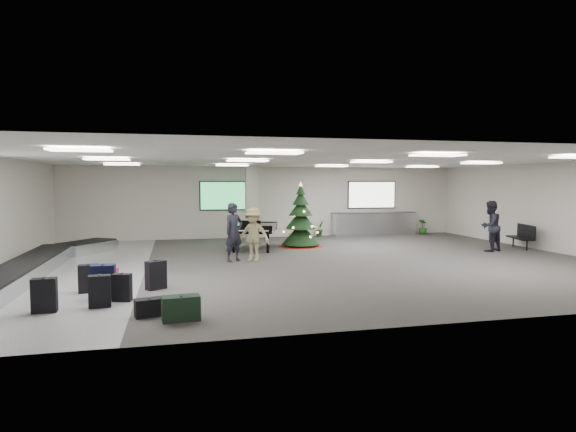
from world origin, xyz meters
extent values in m
plane|color=#33312E|center=(0.00, 0.00, 0.00)|extent=(18.00, 18.00, 0.00)
cube|color=beige|center=(0.00, 7.00, 1.60)|extent=(18.00, 0.02, 3.20)
cube|color=beige|center=(0.00, -7.00, 1.60)|extent=(18.00, 0.02, 3.20)
cube|color=beige|center=(9.00, 0.00, 1.60)|extent=(0.02, 14.00, 3.20)
cube|color=silver|center=(0.00, 0.00, 3.20)|extent=(18.00, 14.00, 0.02)
cube|color=slate|center=(-7.00, 0.00, 0.00)|extent=(4.00, 14.00, 0.01)
cube|color=#9F9B91|center=(-1.00, 5.60, 1.60)|extent=(0.50, 0.50, 3.20)
cube|color=green|center=(-2.00, 6.95, 1.90)|extent=(2.20, 0.08, 1.30)
cube|color=white|center=(5.00, 6.95, 1.90)|extent=(2.40, 0.08, 1.30)
cube|color=white|center=(-6.00, -4.00, 3.14)|extent=(1.20, 0.60, 0.04)
cube|color=white|center=(-6.00, 0.00, 3.14)|extent=(1.20, 0.60, 0.04)
cube|color=white|center=(-6.00, 4.00, 3.14)|extent=(1.20, 0.60, 0.04)
cube|color=white|center=(-2.00, -4.00, 3.14)|extent=(1.20, 0.60, 0.04)
cube|color=white|center=(-2.00, 0.00, 3.14)|extent=(1.20, 0.60, 0.04)
cube|color=white|center=(-2.00, 4.00, 3.14)|extent=(1.20, 0.60, 0.04)
cube|color=white|center=(2.00, -4.00, 3.14)|extent=(1.20, 0.60, 0.04)
cube|color=white|center=(2.00, 0.00, 3.14)|extent=(1.20, 0.60, 0.04)
cube|color=white|center=(2.00, 4.00, 3.14)|extent=(1.20, 0.60, 0.04)
cube|color=white|center=(6.00, 0.00, 3.14)|extent=(1.20, 0.60, 0.04)
cube|color=white|center=(6.00, 4.00, 3.14)|extent=(1.20, 0.60, 0.04)
cube|color=silver|center=(-8.00, -1.00, 0.19)|extent=(1.00, 8.00, 0.38)
cube|color=black|center=(-8.00, -1.00, 0.40)|extent=(0.95, 7.90, 0.05)
cube|color=silver|center=(-7.20, 3.60, 0.19)|extent=(1.97, 2.21, 0.38)
cube|color=black|center=(-7.20, 3.60, 0.40)|extent=(1.87, 2.10, 0.05)
cube|color=silver|center=(5.00, 6.65, 0.53)|extent=(4.00, 0.60, 1.05)
cube|color=#323235|center=(5.00, 6.65, 1.06)|extent=(4.05, 0.65, 0.04)
cube|color=black|center=(-5.63, -4.43, 0.32)|extent=(0.44, 0.27, 0.65)
cube|color=black|center=(-5.63, -4.43, 0.66)|extent=(0.04, 0.14, 0.02)
cube|color=black|center=(-5.25, -4.01, 0.29)|extent=(0.41, 0.28, 0.58)
cube|color=black|center=(-5.25, -4.01, 0.59)|extent=(0.05, 0.12, 0.02)
cube|color=#F21F68|center=(-5.60, -3.56, 0.32)|extent=(0.47, 0.36, 0.64)
cube|color=black|center=(-5.60, -3.56, 0.65)|extent=(0.07, 0.14, 0.02)
cube|color=black|center=(-4.61, -2.97, 0.33)|extent=(0.51, 0.44, 0.67)
cube|color=black|center=(-4.61, -2.97, 0.68)|extent=(0.10, 0.14, 0.02)
cube|color=black|center=(-5.66, -3.76, 0.37)|extent=(0.49, 0.29, 0.75)
cube|color=black|center=(-5.66, -3.76, 0.76)|extent=(0.03, 0.17, 0.02)
cube|color=black|center=(-6.61, -4.58, 0.33)|extent=(0.46, 0.27, 0.66)
cube|color=black|center=(-6.61, -4.58, 0.67)|extent=(0.04, 0.15, 0.02)
cube|color=black|center=(-4.07, -5.71, 0.22)|extent=(0.70, 0.39, 0.45)
cube|color=black|center=(-4.07, -5.71, 0.46)|extent=(0.05, 0.20, 0.02)
cube|color=black|center=(-6.08, -2.99, 0.32)|extent=(0.46, 0.30, 0.64)
cube|color=black|center=(-6.08, -2.99, 0.65)|extent=(0.05, 0.15, 0.02)
cube|color=black|center=(-4.65, -5.29, 0.17)|extent=(0.56, 0.39, 0.33)
cube|color=black|center=(-4.65, -5.29, 0.34)|extent=(0.06, 0.17, 0.02)
cone|color=#670F09|center=(0.59, 3.52, 0.06)|extent=(1.76, 1.76, 0.11)
cylinder|color=#3F2819|center=(0.59, 3.52, 0.23)|extent=(0.11, 0.11, 0.46)
cone|color=black|center=(0.59, 3.52, 0.51)|extent=(1.49, 1.49, 0.84)
cone|color=black|center=(0.59, 3.52, 1.07)|extent=(1.21, 1.21, 0.74)
cone|color=black|center=(0.59, 3.52, 1.53)|extent=(0.93, 0.93, 0.65)
cone|color=black|center=(0.59, 3.52, 1.90)|extent=(0.65, 0.65, 0.56)
cone|color=black|center=(0.59, 3.52, 2.23)|extent=(0.37, 0.37, 0.42)
cone|color=#FFE566|center=(0.59, 3.52, 2.43)|extent=(0.15, 0.15, 0.17)
cube|color=black|center=(-1.35, 2.96, 0.84)|extent=(2.04, 2.17, 0.29)
cube|color=black|center=(-1.64, 2.04, 0.75)|extent=(1.50, 0.73, 0.10)
cube|color=white|center=(-1.65, 2.01, 0.81)|extent=(1.31, 0.53, 0.02)
cube|color=black|center=(-1.57, 2.28, 1.04)|extent=(0.69, 0.24, 0.22)
cylinder|color=black|center=(-2.15, 2.46, 0.35)|extent=(0.10, 0.10, 0.69)
cylinder|color=black|center=(-0.98, 2.10, 0.35)|extent=(0.10, 0.10, 0.69)
cylinder|color=black|center=(-1.14, 3.64, 0.35)|extent=(0.10, 0.10, 0.69)
cube|color=black|center=(8.49, 1.05, 0.40)|extent=(0.84, 1.51, 0.06)
cylinder|color=black|center=(8.49, 0.48, 0.19)|extent=(0.06, 0.06, 0.38)
cylinder|color=black|center=(8.49, 1.63, 0.19)|extent=(0.06, 0.06, 0.38)
cube|color=black|center=(8.71, 1.05, 0.67)|extent=(0.42, 1.39, 0.48)
imported|color=black|center=(-2.36, 0.58, 0.92)|extent=(0.80, 0.73, 1.85)
imported|color=#8D8357|center=(-1.76, 0.49, 0.85)|extent=(1.26, 1.07, 1.69)
imported|color=black|center=(6.89, 0.64, 0.92)|extent=(1.07, 0.95, 1.83)
imported|color=#123A17|center=(2.27, 6.50, 0.37)|extent=(0.53, 0.52, 0.75)
imported|color=#123A17|center=(7.42, 6.43, 0.36)|extent=(0.55, 0.55, 0.72)
camera|label=1|loc=(-4.14, -14.46, 2.49)|focal=30.00mm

